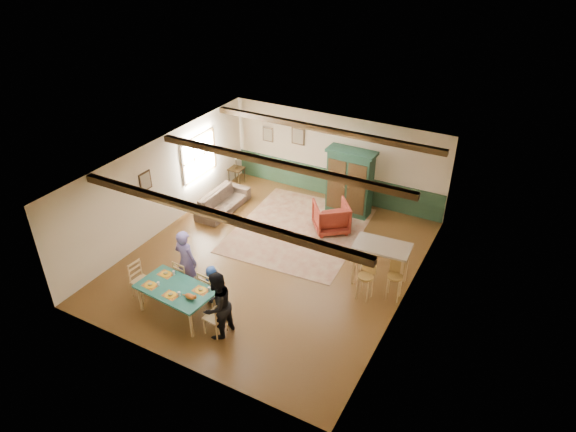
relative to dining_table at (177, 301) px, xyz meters
The scene contains 35 objects.
floor 2.94m from the dining_table, 73.20° to the left, with size 8.00×8.00×0.00m, color #4C2F15.
wall_back 6.91m from the dining_table, 82.93° to the left, with size 7.00×0.02×2.70m, color beige.
wall_left 3.98m from the dining_table, 133.62° to the left, with size 0.02×8.00×2.70m, color beige.
wall_right 5.25m from the dining_table, 32.71° to the left, with size 0.02×8.00×2.70m, color beige.
ceiling 3.74m from the dining_table, 73.20° to the left, with size 7.00×8.00×0.02m, color silver.
wainscot_back 6.82m from the dining_table, 82.91° to the left, with size 6.95×0.03×0.90m, color #203B27.
ceiling_beam_front 2.45m from the dining_table, 30.13° to the left, with size 6.95×0.16×0.16m, color black.
ceiling_beam_mid 3.99m from the dining_table, 75.21° to the left, with size 6.95×0.16×0.16m, color black.
ceiling_beam_back 6.27m from the dining_table, 81.72° to the left, with size 6.95×0.16×0.16m, color black.
window_left 5.34m from the dining_table, 120.35° to the left, with size 0.06×1.60×1.30m, color white, non-canonical shape.
picture_left_wall 3.69m from the dining_table, 140.21° to the left, with size 0.04×0.42×0.52m, color tan, non-canonical shape.
picture_back_a 6.93m from the dining_table, 93.88° to the left, with size 0.45×0.04×0.55m, color tan, non-canonical shape.
picture_back_b 7.05m from the dining_table, 102.98° to the left, with size 0.38×0.04×0.48m, color tan, non-canonical shape.
dining_table is the anchor object (origin of this frame).
dining_chair_far_left 0.80m from the dining_table, 114.18° to the left, with size 0.41×0.43×0.92m, color tan, non-canonical shape.
dining_chair_far_right 0.80m from the dining_table, 56.07° to the left, with size 0.41×0.43×0.92m, color tan, non-canonical shape.
dining_chair_end_left 1.12m from the dining_table, behind, with size 0.41×0.43×0.92m, color tan, non-canonical shape.
dining_chair_end_right 1.12m from the dining_table, ahead, with size 0.41×0.43×0.92m, color tan, non-canonical shape.
person_man 0.98m from the dining_table, 111.69° to the left, with size 0.61×0.40×1.67m, color #6C5C9D.
person_woman 1.28m from the dining_table, ahead, with size 0.77×0.60×1.59m, color black.
person_child 0.87m from the dining_table, 58.56° to the left, with size 0.47×0.31×0.97m, color #264798.
cat 0.70m from the dining_table, 15.18° to the right, with size 0.35×0.14×0.17m, color orange, non-canonical shape.
place_setting_near_left 0.72m from the dining_table, 160.43° to the right, with size 0.39×0.29×0.11m, color yellow, non-canonical shape.
place_setting_near_center 0.49m from the dining_table, 73.07° to the right, with size 0.39×0.29×0.11m, color yellow, non-canonical shape.
place_setting_far_left 0.72m from the dining_table, 150.68° to the left, with size 0.39×0.29×0.11m, color yellow, non-canonical shape.
place_setting_far_right 0.72m from the dining_table, 19.57° to the left, with size 0.39×0.29×0.11m, color yellow, non-canonical shape.
area_rug 4.52m from the dining_table, 79.87° to the left, with size 3.42×4.06×0.01m, color tan.
armoire 6.30m from the dining_table, 74.84° to the left, with size 1.44×0.58×2.04m, color black.
armchair 5.13m from the dining_table, 71.99° to the left, with size 0.93×0.96×0.87m, color #561511.
sofa 4.71m from the dining_table, 112.07° to the left, with size 2.00×0.78×0.58m, color #423429.
end_table 6.50m from the dining_table, 111.44° to the left, with size 0.45×0.45×0.56m, color black, non-canonical shape.
table_lamp 6.51m from the dining_table, 111.44° to the left, with size 0.28×0.28×0.51m, color beige, non-canonical shape.
counter_table 4.86m from the dining_table, 41.71° to the left, with size 1.32×0.77×1.10m, color #BEAD94, non-canonical shape.
bar_stool_left 4.32m from the dining_table, 35.46° to the left, with size 0.36×0.40×1.02m, color #A07D3E, non-canonical shape.
bar_stool_right 5.00m from the dining_table, 34.55° to the left, with size 0.36×0.40×1.02m, color #A07D3E, non-canonical shape.
Camera 1 is at (5.58, -9.43, 7.92)m, focal length 32.00 mm.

